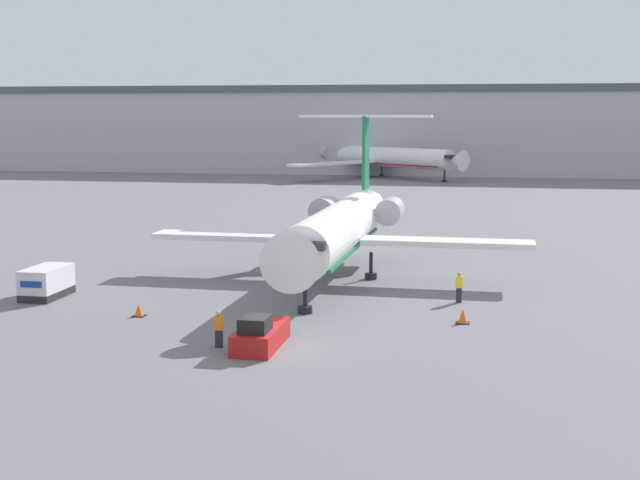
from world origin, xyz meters
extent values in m
plane|color=slate|center=(0.00, 0.00, 0.00)|extent=(600.00, 600.00, 0.00)
cube|color=#B2B2B7|center=(0.00, 120.00, 7.08)|extent=(180.00, 16.00, 14.17)
cube|color=#4C515B|center=(0.00, 120.00, 14.77)|extent=(180.00, 16.80, 1.20)
cylinder|color=white|center=(0.21, 16.55, 3.38)|extent=(3.51, 20.08, 3.17)
cone|color=white|center=(0.02, 5.27, 3.38)|extent=(3.21, 2.59, 3.17)
cube|color=black|center=(0.04, 6.28, 3.93)|extent=(2.71, 0.74, 0.44)
cone|color=white|center=(0.41, 28.31, 3.38)|extent=(2.91, 3.54, 2.86)
cube|color=#19723F|center=(0.21, 16.55, 2.34)|extent=(3.16, 18.07, 0.20)
cube|color=white|center=(7.27, 17.43, 2.66)|extent=(10.96, 2.57, 0.36)
cube|color=white|center=(-6.82, 17.67, 2.66)|extent=(10.96, 2.57, 0.36)
cylinder|color=#ADADB7|center=(2.78, 24.92, 3.77)|extent=(1.92, 3.05, 1.87)
cylinder|color=#ADADB7|center=(-2.08, 25.00, 3.77)|extent=(1.92, 3.05, 1.87)
cube|color=#19723F|center=(0.42, 29.00, 7.76)|extent=(0.28, 2.20, 5.59)
cube|color=white|center=(0.42, 29.00, 10.56)|extent=(10.10, 1.97, 0.20)
cylinder|color=black|center=(0.06, 7.54, 0.89)|extent=(0.24, 0.24, 1.79)
cylinder|color=black|center=(0.06, 7.54, 0.20)|extent=(0.80, 0.80, 0.40)
cylinder|color=black|center=(-1.83, 18.19, 0.89)|extent=(0.24, 0.24, 1.79)
cylinder|color=black|center=(-1.83, 18.19, 0.20)|extent=(0.80, 0.80, 0.40)
cylinder|color=black|center=(2.30, 18.12, 0.89)|extent=(0.24, 0.24, 1.79)
cylinder|color=black|center=(2.30, 18.12, 0.20)|extent=(0.80, 0.80, 0.40)
cube|color=#B21919|center=(-0.57, 0.29, 0.49)|extent=(1.82, 4.55, 0.98)
cube|color=black|center=(-0.57, -0.71, 1.33)|extent=(1.28, 1.64, 0.70)
cube|color=black|center=(-0.57, 2.48, 0.34)|extent=(1.64, 0.30, 0.59)
cube|color=#232326|center=(-15.83, 8.79, 0.23)|extent=(1.87, 3.64, 0.45)
cube|color=silver|center=(-15.83, 8.79, 1.13)|extent=(1.87, 3.64, 1.37)
cube|color=navy|center=(-15.83, 6.95, 1.13)|extent=(1.31, 0.04, 0.36)
cube|color=#232838|center=(-2.46, -0.20, 0.42)|extent=(0.32, 0.20, 0.84)
cube|color=orange|center=(-2.46, -0.20, 1.18)|extent=(0.40, 0.24, 0.67)
sphere|color=tan|center=(-2.46, -0.20, 1.63)|extent=(0.25, 0.25, 0.25)
cube|color=#232838|center=(8.23, 11.89, 0.43)|extent=(0.32, 0.20, 0.86)
cube|color=yellow|center=(8.23, 11.89, 1.20)|extent=(0.40, 0.24, 0.68)
sphere|color=tan|center=(8.23, 11.89, 1.67)|extent=(0.25, 0.25, 0.25)
cube|color=black|center=(-8.59, 5.17, 0.02)|extent=(0.66, 0.66, 0.04)
cone|color=orange|center=(-8.59, 5.17, 0.35)|extent=(0.47, 0.47, 0.63)
cube|color=black|center=(8.59, 6.78, 0.02)|extent=(0.70, 0.70, 0.04)
cone|color=orange|center=(8.59, 6.78, 0.40)|extent=(0.50, 0.50, 0.71)
cylinder|color=white|center=(-7.60, 108.07, 3.44)|extent=(24.80, 19.06, 3.25)
cone|color=white|center=(4.91, 99.10, 3.44)|extent=(4.01, 4.16, 3.25)
cube|color=black|center=(4.06, 99.71, 4.01)|extent=(2.18, 2.65, 0.44)
cone|color=white|center=(-20.51, 117.32, 3.44)|extent=(4.61, 4.46, 2.93)
cube|color=maroon|center=(-7.60, 108.07, 2.38)|extent=(22.32, 17.15, 0.20)
cube|color=white|center=(-2.89, 117.06, 2.71)|extent=(12.42, 15.56, 0.36)
cube|color=white|center=(-14.60, 100.72, 2.71)|extent=(12.42, 15.56, 0.36)
cylinder|color=#ADADB7|center=(-15.75, 117.02, 3.85)|extent=(3.60, 3.37, 2.00)
cylinder|color=#ADADB7|center=(-18.69, 112.91, 3.85)|extent=(3.60, 3.37, 2.00)
cube|color=maroon|center=(-21.09, 117.73, 7.57)|extent=(1.93, 1.48, 5.00)
cube|color=white|center=(-21.09, 117.73, 10.07)|extent=(6.71, 8.36, 0.20)
cylinder|color=black|center=(3.04, 100.44, 0.91)|extent=(0.24, 0.24, 1.81)
cylinder|color=black|center=(3.04, 100.44, 0.20)|extent=(0.80, 0.80, 0.40)
cylinder|color=black|center=(-10.46, 107.52, 0.91)|extent=(0.24, 0.24, 1.81)
cylinder|color=black|center=(-10.46, 107.52, 0.20)|extent=(0.80, 0.80, 0.40)
cylinder|color=black|center=(-8.00, 110.96, 0.91)|extent=(0.24, 0.24, 1.81)
cylinder|color=black|center=(-8.00, 110.96, 0.20)|extent=(0.80, 0.80, 0.40)
camera|label=1|loc=(9.67, -39.05, 10.94)|focal=50.00mm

